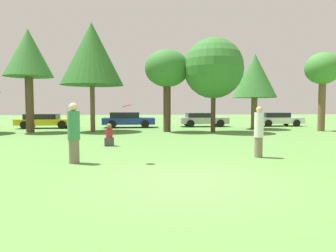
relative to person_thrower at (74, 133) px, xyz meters
The scene contains 15 objects.
ground_plane 4.00m from the person_thrower, 38.18° to the right, with size 120.00×120.00×0.00m, color #54843D.
person_thrower is the anchor object (origin of this frame).
person_catcher 6.00m from the person_thrower, ahead, with size 0.31×0.31×1.72m.
frisbee 1.79m from the person_thrower, ahead, with size 0.27×0.27×0.09m.
bystander_sitting 4.13m from the person_thrower, 79.76° to the left, with size 0.39×0.33×0.98m.
tree_1 13.51m from the person_thrower, 113.37° to the left, with size 3.14×3.14×6.85m.
tree_2 12.92m from the person_thrower, 94.86° to the left, with size 4.27×4.27×7.47m.
tree_3 12.47m from the person_thrower, 70.24° to the left, with size 3.01×3.01×5.59m.
tree_4 13.19m from the person_thrower, 56.11° to the left, with size 4.01×4.01×6.28m.
tree_5 17.39m from the person_thrower, 49.96° to the left, with size 3.34×3.34×5.76m.
tree_6 18.71m from the person_thrower, 35.57° to the left, with size 2.42×2.42×5.51m.
parked_car_yellow 16.74m from the person_thrower, 108.31° to the left, with size 4.49×1.97×1.14m.
parked_car_blue 16.08m from the person_thrower, 85.37° to the left, with size 4.26×2.10×1.26m.
parked_car_silver 18.20m from the person_thrower, 64.86° to the left, with size 4.15×1.94×1.19m.
parked_car_white 21.96m from the person_thrower, 48.66° to the left, with size 4.15×2.08×1.20m.
Camera 1 is at (-1.26, -6.97, 1.70)m, focal length 32.48 mm.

